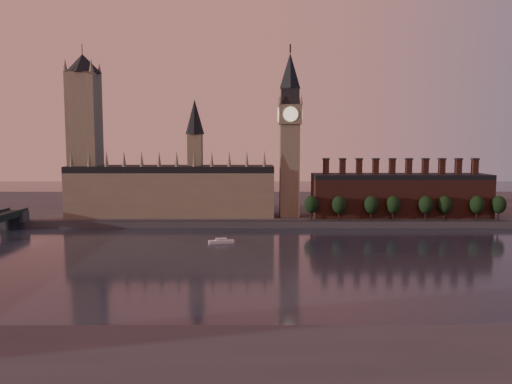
# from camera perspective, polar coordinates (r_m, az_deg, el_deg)

# --- Properties ---
(ground) EXTENTS (900.00, 900.00, 0.00)m
(ground) POSITION_cam_1_polar(r_m,az_deg,el_deg) (210.52, 3.10, -8.28)
(ground) COLOR black
(ground) RESTS_ON ground
(north_bank) EXTENTS (900.00, 182.00, 4.00)m
(north_bank) POSITION_cam_1_polar(r_m,az_deg,el_deg) (385.31, 1.64, -1.60)
(north_bank) COLOR #48484D
(north_bank) RESTS_ON ground
(palace_of_westminster) EXTENTS (130.00, 30.30, 74.00)m
(palace_of_westminster) POSITION_cam_1_polar(r_m,az_deg,el_deg) (324.57, -9.45, 0.45)
(palace_of_westminster) COLOR #80765B
(palace_of_westminster) RESTS_ON north_bank
(victoria_tower) EXTENTS (24.00, 24.00, 108.00)m
(victoria_tower) POSITION_cam_1_polar(r_m,az_deg,el_deg) (337.03, -18.99, 6.78)
(victoria_tower) COLOR #80765B
(victoria_tower) RESTS_ON north_bank
(big_ben) EXTENTS (15.00, 15.00, 107.00)m
(big_ben) POSITION_cam_1_polar(r_m,az_deg,el_deg) (314.80, 3.88, 6.77)
(big_ben) COLOR #80765B
(big_ben) RESTS_ON north_bank
(chimney_block) EXTENTS (110.00, 25.00, 37.00)m
(chimney_block) POSITION_cam_1_polar(r_m,az_deg,el_deg) (328.73, 16.09, -0.30)
(chimney_block) COLOR #5A2D22
(chimney_block) RESTS_ON north_bank
(embankment_tree_0) EXTENTS (8.60, 8.60, 14.88)m
(embankment_tree_0) POSITION_cam_1_polar(r_m,az_deg,el_deg) (303.60, 6.36, -1.42)
(embankment_tree_0) COLOR black
(embankment_tree_0) RESTS_ON north_bank
(embankment_tree_1) EXTENTS (8.60, 8.60, 14.88)m
(embankment_tree_1) POSITION_cam_1_polar(r_m,az_deg,el_deg) (304.19, 9.48, -1.44)
(embankment_tree_1) COLOR black
(embankment_tree_1) RESTS_ON north_bank
(embankment_tree_2) EXTENTS (8.60, 8.60, 14.88)m
(embankment_tree_2) POSITION_cam_1_polar(r_m,az_deg,el_deg) (308.42, 13.04, -1.42)
(embankment_tree_2) COLOR black
(embankment_tree_2) RESTS_ON north_bank
(embankment_tree_3) EXTENTS (8.60, 8.60, 14.88)m
(embankment_tree_3) POSITION_cam_1_polar(r_m,az_deg,el_deg) (311.44, 15.40, -1.41)
(embankment_tree_3) COLOR black
(embankment_tree_3) RESTS_ON north_bank
(embankment_tree_4) EXTENTS (8.60, 8.60, 14.88)m
(embankment_tree_4) POSITION_cam_1_polar(r_m,az_deg,el_deg) (317.32, 18.84, -1.38)
(embankment_tree_4) COLOR black
(embankment_tree_4) RESTS_ON north_bank
(embankment_tree_5) EXTENTS (8.60, 8.60, 14.88)m
(embankment_tree_5) POSITION_cam_1_polar(r_m,az_deg,el_deg) (322.22, 20.76, -1.34)
(embankment_tree_5) COLOR black
(embankment_tree_5) RESTS_ON north_bank
(embankment_tree_6) EXTENTS (8.60, 8.60, 14.88)m
(embankment_tree_6) POSITION_cam_1_polar(r_m,az_deg,el_deg) (329.22, 23.94, -1.32)
(embankment_tree_6) COLOR black
(embankment_tree_6) RESTS_ON north_bank
(embankment_tree_7) EXTENTS (8.60, 8.60, 14.88)m
(embankment_tree_7) POSITION_cam_1_polar(r_m,az_deg,el_deg) (333.96, 26.00, -1.31)
(embankment_tree_7) COLOR black
(embankment_tree_7) RESTS_ON north_bank
(river_boat) EXTENTS (13.24, 6.34, 2.55)m
(river_boat) POSITION_cam_1_polar(r_m,az_deg,el_deg) (253.99, -3.99, -5.64)
(river_boat) COLOR silver
(river_boat) RESTS_ON ground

